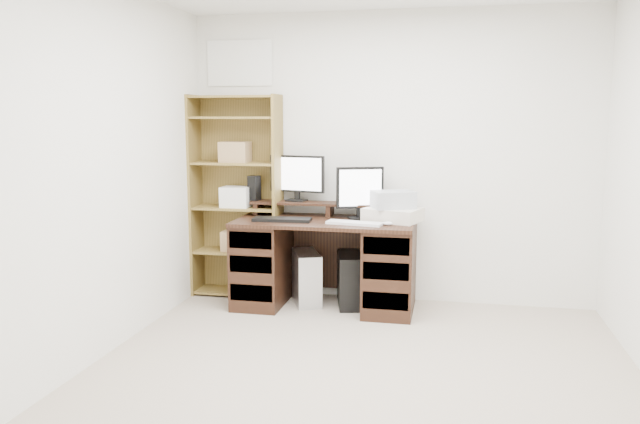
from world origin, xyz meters
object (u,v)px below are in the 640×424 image
(tower_silver, at_px, (306,277))
(bookshelf, at_px, (237,195))
(monitor_wide, at_px, (297,176))
(printer, at_px, (393,215))
(desk, at_px, (325,262))
(monitor_small, at_px, (360,191))
(tower_black, at_px, (350,280))

(tower_silver, relative_size, bookshelf, 0.25)
(monitor_wide, xyz_separation_m, printer, (0.86, -0.19, -0.29))
(desk, height_order, tower_silver, desk)
(printer, xyz_separation_m, tower_silver, (-0.74, 0.01, -0.58))
(desk, height_order, monitor_small, monitor_small)
(monitor_small, bearing_deg, tower_black, -167.67)
(desk, xyz_separation_m, printer, (0.56, 0.06, 0.42))
(tower_black, bearing_deg, monitor_small, 20.60)
(tower_silver, bearing_deg, printer, -23.38)
(monitor_small, relative_size, tower_silver, 0.98)
(desk, bearing_deg, bookshelf, 165.94)
(monitor_wide, distance_m, printer, 0.93)
(printer, relative_size, bookshelf, 0.24)
(tower_black, bearing_deg, tower_silver, 167.36)
(desk, relative_size, bookshelf, 0.83)
(desk, bearing_deg, tower_black, 20.33)
(desk, relative_size, tower_black, 3.11)
(desk, relative_size, monitor_wide, 2.97)
(monitor_wide, bearing_deg, bookshelf, -165.59)
(monitor_wide, relative_size, tower_silver, 1.12)
(tower_silver, bearing_deg, monitor_small, -16.23)
(printer, height_order, tower_silver, printer)
(printer, relative_size, tower_silver, 0.97)
(monitor_wide, xyz_separation_m, tower_silver, (0.12, -0.18, -0.87))
(printer, distance_m, tower_black, 0.68)
(bookshelf, bearing_deg, monitor_small, -4.55)
(tower_black, bearing_deg, printer, -14.74)
(tower_silver, xyz_separation_m, bookshelf, (-0.67, 0.14, 0.69))
(monitor_wide, bearing_deg, tower_silver, -45.47)
(tower_silver, distance_m, tower_black, 0.38)
(tower_silver, distance_m, bookshelf, 0.97)
(tower_silver, height_order, tower_black, same)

